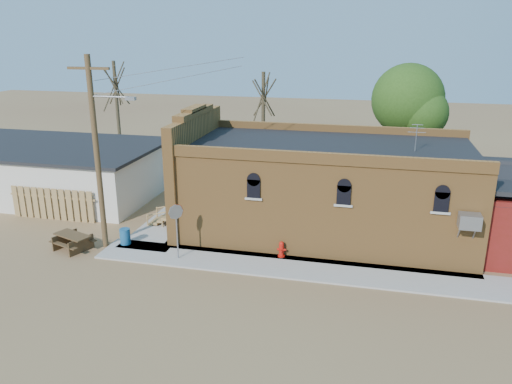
% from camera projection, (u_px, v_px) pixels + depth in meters
% --- Properties ---
extents(ground, '(120.00, 120.00, 0.00)m').
position_uv_depth(ground, '(266.00, 275.00, 21.29)').
color(ground, brown).
rests_on(ground, ground).
extents(sidewalk_south, '(19.00, 2.20, 0.08)m').
position_uv_depth(sidewalk_south, '(304.00, 269.00, 21.79)').
color(sidewalk_south, '#9E9991').
rests_on(sidewalk_south, ground).
extents(sidewalk_west, '(2.60, 10.00, 0.08)m').
position_uv_depth(sidewalk_west, '(179.00, 215.00, 28.22)').
color(sidewalk_west, '#9E9991').
rests_on(sidewalk_west, ground).
extents(brick_bar, '(16.40, 7.97, 6.30)m').
position_uv_depth(brick_bar, '(320.00, 188.00, 25.31)').
color(brick_bar, '#A86D33').
rests_on(brick_bar, ground).
extents(storage_building, '(20.40, 8.40, 3.17)m').
position_uv_depth(storage_building, '(6.00, 166.00, 32.37)').
color(storage_building, silver).
rests_on(storage_building, ground).
extents(wood_fence, '(5.20, 0.10, 1.80)m').
position_uv_depth(wood_fence, '(53.00, 204.00, 27.33)').
color(wood_fence, olive).
rests_on(wood_fence, ground).
extents(utility_pole, '(3.12, 0.26, 9.00)m').
position_uv_depth(utility_pole, '(98.00, 150.00, 22.73)').
color(utility_pole, '#45301B').
rests_on(utility_pole, ground).
extents(tree_bare_near, '(2.80, 2.80, 7.65)m').
position_uv_depth(tree_bare_near, '(263.00, 96.00, 32.18)').
color(tree_bare_near, '#4A3E2A').
rests_on(tree_bare_near, ground).
extents(tree_bare_far, '(2.80, 2.80, 8.16)m').
position_uv_depth(tree_bare_far, '(115.00, 84.00, 35.38)').
color(tree_bare_far, '#4A3E2A').
rests_on(tree_bare_far, ground).
extents(tree_leafy, '(4.40, 4.40, 8.15)m').
position_uv_depth(tree_leafy, '(408.00, 100.00, 30.69)').
color(tree_leafy, '#4A3E2A').
rests_on(tree_leafy, ground).
extents(fire_hydrant, '(0.43, 0.41, 0.75)m').
position_uv_depth(fire_hydrant, '(281.00, 249.00, 22.75)').
color(fire_hydrant, '#BC130A').
rests_on(fire_hydrant, sidewalk_south).
extents(stop_sign, '(0.50, 0.58, 2.59)m').
position_uv_depth(stop_sign, '(176.00, 217.00, 22.12)').
color(stop_sign, gray).
rests_on(stop_sign, sidewalk_south).
extents(trash_barrel, '(0.61, 0.61, 0.78)m').
position_uv_depth(trash_barrel, '(125.00, 236.00, 24.13)').
color(trash_barrel, '#19517E').
rests_on(trash_barrel, sidewalk_west).
extents(picnic_table, '(2.17, 1.89, 0.76)m').
position_uv_depth(picnic_table, '(73.00, 240.00, 23.68)').
color(picnic_table, '#4B351E').
rests_on(picnic_table, ground).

